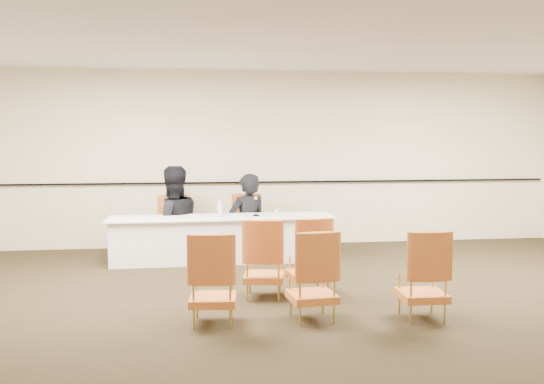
{
  "coord_description": "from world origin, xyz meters",
  "views": [
    {
      "loc": [
        -1.53,
        -6.41,
        1.92
      ],
      "look_at": [
        -0.29,
        2.6,
        1.06
      ],
      "focal_mm": 40.0,
      "sensor_mm": 36.0,
      "label": 1
    }
  ],
  "objects_px": {
    "aud_chair_front_mid": "(309,256)",
    "aud_chair_back_mid": "(312,275)",
    "panelist_main_chair": "(248,224)",
    "aud_chair_front_left": "(264,258)",
    "microphone": "(256,207)",
    "panelist_second_chair": "(172,226)",
    "aud_chair_back_left": "(213,278)",
    "panelist_main": "(248,229)",
    "panelist_second": "(173,228)",
    "aud_chair_back_right": "(422,274)",
    "drinking_glass": "(220,214)",
    "water_bottle": "(220,208)",
    "panel_table": "(222,239)",
    "coffee_cup": "(277,213)"
  },
  "relations": [
    {
      "from": "aud_chair_front_mid",
      "to": "aud_chair_back_mid",
      "type": "bearing_deg",
      "value": -106.85
    },
    {
      "from": "panelist_main_chair",
      "to": "aud_chair_front_left",
      "type": "xyz_separation_m",
      "value": [
        -0.07,
        -2.69,
        0.0
      ]
    },
    {
      "from": "microphone",
      "to": "panelist_second_chair",
      "type": "bearing_deg",
      "value": 160.6
    },
    {
      "from": "aud_chair_front_mid",
      "to": "aud_chair_back_left",
      "type": "distance_m",
      "value": 1.51
    },
    {
      "from": "aud_chair_back_mid",
      "to": "aud_chair_back_left",
      "type": "bearing_deg",
      "value": 173.35
    },
    {
      "from": "panelist_main",
      "to": "aud_chair_back_mid",
      "type": "height_order",
      "value": "panelist_main"
    },
    {
      "from": "panelist_second",
      "to": "aud_chair_back_right",
      "type": "distance_m",
      "value": 4.57
    },
    {
      "from": "drinking_glass",
      "to": "aud_chair_back_left",
      "type": "bearing_deg",
      "value": -94.38
    },
    {
      "from": "aud_chair_back_right",
      "to": "aud_chair_front_mid",
      "type": "bearing_deg",
      "value": 134.08
    },
    {
      "from": "panelist_second",
      "to": "panelist_second_chair",
      "type": "distance_m",
      "value": 0.03
    },
    {
      "from": "aud_chair_back_left",
      "to": "water_bottle",
      "type": "bearing_deg",
      "value": 91.69
    },
    {
      "from": "aud_chair_front_left",
      "to": "aud_chair_front_mid",
      "type": "bearing_deg",
      "value": 15.29
    },
    {
      "from": "panelist_main",
      "to": "aud_chair_back_right",
      "type": "relative_size",
      "value": 1.9
    },
    {
      "from": "panelist_second_chair",
      "to": "aud_chair_front_mid",
      "type": "distance_m",
      "value": 3.12
    },
    {
      "from": "panel_table",
      "to": "aud_chair_back_right",
      "type": "height_order",
      "value": "aud_chair_back_right"
    },
    {
      "from": "panelist_second",
      "to": "aud_chair_front_mid",
      "type": "xyz_separation_m",
      "value": [
        1.68,
        -2.63,
        0.03
      ]
    },
    {
      "from": "aud_chair_back_right",
      "to": "panelist_main",
      "type": "bearing_deg",
      "value": 113.08
    },
    {
      "from": "microphone",
      "to": "aud_chair_back_mid",
      "type": "height_order",
      "value": "microphone"
    },
    {
      "from": "coffee_cup",
      "to": "panelist_second",
      "type": "bearing_deg",
      "value": 157.67
    },
    {
      "from": "water_bottle",
      "to": "drinking_glass",
      "type": "distance_m",
      "value": 0.11
    },
    {
      "from": "panelist_main",
      "to": "microphone",
      "type": "relative_size",
      "value": 6.12
    },
    {
      "from": "panel_table",
      "to": "drinking_glass",
      "type": "height_order",
      "value": "drinking_glass"
    },
    {
      "from": "coffee_cup",
      "to": "aud_chair_back_left",
      "type": "height_order",
      "value": "aud_chair_back_left"
    },
    {
      "from": "aud_chair_back_right",
      "to": "panelist_second",
      "type": "bearing_deg",
      "value": 127.29
    },
    {
      "from": "water_bottle",
      "to": "drinking_glass",
      "type": "xyz_separation_m",
      "value": [
        0.0,
        -0.07,
        -0.08
      ]
    },
    {
      "from": "panelist_main",
      "to": "panelist_main_chair",
      "type": "bearing_deg",
      "value": 180.0
    },
    {
      "from": "aud_chair_front_mid",
      "to": "microphone",
      "type": "bearing_deg",
      "value": 93.39
    },
    {
      "from": "panel_table",
      "to": "coffee_cup",
      "type": "relative_size",
      "value": 29.48
    },
    {
      "from": "coffee_cup",
      "to": "aud_chair_back_left",
      "type": "relative_size",
      "value": 0.12
    },
    {
      "from": "aud_chair_back_mid",
      "to": "drinking_glass",
      "type": "bearing_deg",
      "value": 99.24
    },
    {
      "from": "drinking_glass",
      "to": "aud_chair_front_left",
      "type": "height_order",
      "value": "aud_chair_front_left"
    },
    {
      "from": "drinking_glass",
      "to": "coffee_cup",
      "type": "relative_size",
      "value": 0.86
    },
    {
      "from": "panelist_main",
      "to": "aud_chair_back_right",
      "type": "bearing_deg",
      "value": 91.13
    },
    {
      "from": "panelist_main",
      "to": "drinking_glass",
      "type": "xyz_separation_m",
      "value": [
        -0.48,
        -0.63,
        0.34
      ]
    },
    {
      "from": "panelist_main_chair",
      "to": "aud_chair_back_left",
      "type": "height_order",
      "value": "same"
    },
    {
      "from": "aud_chair_front_mid",
      "to": "aud_chair_back_mid",
      "type": "xyz_separation_m",
      "value": [
        -0.16,
        -0.97,
        0.0
      ]
    },
    {
      "from": "aud_chair_front_left",
      "to": "aud_chair_back_mid",
      "type": "height_order",
      "value": "same"
    },
    {
      "from": "panel_table",
      "to": "drinking_glass",
      "type": "xyz_separation_m",
      "value": [
        -0.03,
        -0.1,
        0.39
      ]
    },
    {
      "from": "aud_chair_back_left",
      "to": "aud_chair_back_right",
      "type": "xyz_separation_m",
      "value": [
        2.17,
        -0.13,
        0.0
      ]
    },
    {
      "from": "panelist_main",
      "to": "panelist_second_chair",
      "type": "bearing_deg",
      "value": -19.66
    },
    {
      "from": "coffee_cup",
      "to": "aud_chair_back_mid",
      "type": "distance_m",
      "value": 2.96
    },
    {
      "from": "panelist_main_chair",
      "to": "aud_chair_front_mid",
      "type": "xyz_separation_m",
      "value": [
        0.48,
        -2.65,
        0.0
      ]
    },
    {
      "from": "panelist_main_chair",
      "to": "aud_chair_back_right",
      "type": "relative_size",
      "value": 1.0
    },
    {
      "from": "panelist_second",
      "to": "drinking_glass",
      "type": "bearing_deg",
      "value": 122.33
    },
    {
      "from": "panel_table",
      "to": "panelist_main_chair",
      "type": "bearing_deg",
      "value": 48.88
    },
    {
      "from": "panelist_second",
      "to": "aud_chair_back_left",
      "type": "bearing_deg",
      "value": 80.67
    },
    {
      "from": "drinking_glass",
      "to": "panelist_second",
      "type": "bearing_deg",
      "value": 139.57
    },
    {
      "from": "aud_chair_front_mid",
      "to": "aud_chair_back_mid",
      "type": "distance_m",
      "value": 0.98
    },
    {
      "from": "aud_chair_front_mid",
      "to": "aud_chair_back_left",
      "type": "xyz_separation_m",
      "value": [
        -1.18,
        -0.95,
        0.0
      ]
    },
    {
      "from": "microphone",
      "to": "aud_chair_front_left",
      "type": "relative_size",
      "value": 0.31
    }
  ]
}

